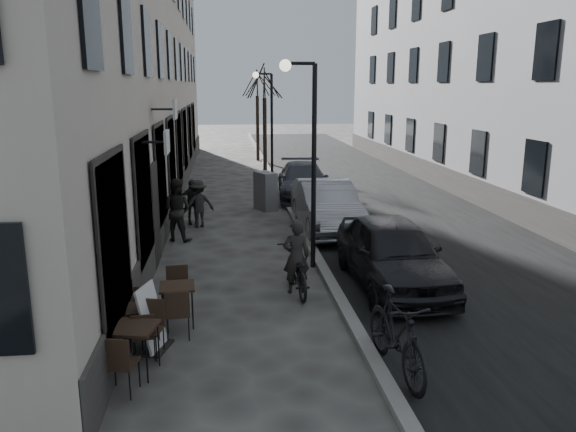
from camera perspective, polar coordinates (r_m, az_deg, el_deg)
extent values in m
plane|color=#3B3935|center=(8.95, 8.83, -17.19)|extent=(120.00, 120.00, 0.00)
cube|color=black|center=(24.61, 7.77, 2.47)|extent=(7.30, 60.00, 0.00)
cube|color=gray|center=(23.96, -0.73, 2.44)|extent=(0.25, 60.00, 0.12)
cube|color=gray|center=(26.86, 20.58, 19.82)|extent=(4.00, 35.00, 16.00)
cylinder|color=black|center=(13.75, 2.64, 4.76)|extent=(0.12, 0.12, 5.00)
cylinder|color=black|center=(13.56, 1.25, 15.25)|extent=(0.70, 0.08, 0.08)
sphere|color=#FFF2CC|center=(13.52, -0.28, 15.05)|extent=(0.28, 0.28, 0.28)
cylinder|color=black|center=(25.60, -1.65, 8.63)|extent=(0.12, 0.12, 5.00)
cylinder|color=black|center=(25.50, -2.50, 14.23)|extent=(0.70, 0.08, 0.08)
sphere|color=#FFF2CC|center=(25.48, -3.31, 14.11)|extent=(0.28, 0.28, 0.28)
cylinder|color=black|center=(28.62, -2.36, 8.00)|extent=(0.20, 0.20, 3.90)
cylinder|color=black|center=(34.59, -3.10, 8.87)|extent=(0.20, 0.20, 3.90)
cube|color=black|center=(9.30, -15.34, -10.89)|extent=(0.78, 0.78, 0.04)
cylinder|color=black|center=(9.34, -17.43, -13.66)|extent=(0.03, 0.03, 0.76)
cylinder|color=black|center=(9.14, -14.15, -14.04)|extent=(0.03, 0.03, 0.76)
cylinder|color=black|center=(9.79, -16.15, -12.27)|extent=(0.03, 0.03, 0.76)
cylinder|color=black|center=(9.61, -13.02, -12.58)|extent=(0.03, 0.03, 0.76)
cube|color=black|center=(10.28, -14.45, -9.04)|extent=(0.64, 0.64, 0.04)
cylinder|color=black|center=(10.20, -15.76, -11.45)|extent=(0.02, 0.02, 0.67)
cylinder|color=black|center=(10.18, -12.98, -11.34)|extent=(0.02, 0.02, 0.67)
cylinder|color=black|center=(10.65, -15.64, -10.38)|extent=(0.02, 0.02, 0.67)
cylinder|color=black|center=(10.63, -12.98, -10.27)|extent=(0.02, 0.02, 0.67)
cube|color=black|center=(10.93, -11.22, -7.03)|extent=(0.70, 0.70, 0.04)
cylinder|color=black|center=(10.83, -12.58, -9.56)|extent=(0.03, 0.03, 0.75)
cylinder|color=black|center=(10.82, -9.66, -9.44)|extent=(0.03, 0.03, 0.75)
cylinder|color=black|center=(11.33, -12.51, -8.51)|extent=(0.03, 0.03, 0.75)
cylinder|color=black|center=(11.33, -9.73, -8.40)|extent=(0.03, 0.03, 0.75)
cube|color=black|center=(10.32, -13.03, -12.92)|extent=(0.51, 0.75, 0.04)
cube|color=white|center=(10.09, -13.70, -9.96)|extent=(0.47, 0.73, 1.13)
cube|color=slate|center=(20.71, -2.31, 2.55)|extent=(0.86, 1.06, 1.40)
imported|color=black|center=(12.46, 0.83, -5.57)|extent=(0.81, 1.96, 1.01)
imported|color=#272422|center=(12.36, 0.83, -4.17)|extent=(0.63, 0.44, 1.65)
imported|color=#262421|center=(16.81, -11.24, 0.62)|extent=(1.11, 1.00, 1.86)
imported|color=black|center=(18.33, -9.06, 1.24)|extent=(1.13, 0.85, 1.55)
imported|color=black|center=(18.81, -9.74, 1.43)|extent=(0.94, 0.57, 1.49)
imported|color=black|center=(12.99, 10.56, -3.68)|extent=(1.95, 4.67, 1.58)
imported|color=gray|center=(17.74, 3.92, 1.00)|extent=(1.76, 4.77, 1.56)
imported|color=#393A43|center=(22.91, 1.53, 3.59)|extent=(2.38, 5.03, 1.42)
imported|color=black|center=(9.19, 10.95, -11.71)|extent=(0.85, 2.28, 1.34)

